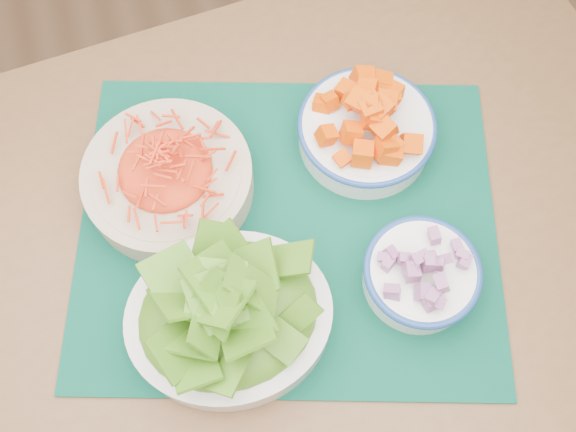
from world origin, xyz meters
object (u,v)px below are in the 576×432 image
object	(u,v)px
placemat	(288,226)
carrot_bowl	(167,174)
table	(234,305)
onion_bowl	(421,273)
lettuce_bowl	(228,313)
squash_bowl	(367,125)

from	to	relation	value
placemat	carrot_bowl	xyz separation A→B (m)	(-0.14, 0.10, 0.04)
table	onion_bowl	world-z (taller)	onion_bowl
lettuce_bowl	onion_bowl	bearing A→B (deg)	2.93
carrot_bowl	squash_bowl	world-z (taller)	squash_bowl
carrot_bowl	onion_bowl	distance (m)	0.35
lettuce_bowl	onion_bowl	xyz separation A→B (m)	(0.24, -0.01, -0.02)
table	lettuce_bowl	world-z (taller)	lettuce_bowl
squash_bowl	lettuce_bowl	world-z (taller)	lettuce_bowl
table	lettuce_bowl	bearing A→B (deg)	-104.11
placemat	carrot_bowl	distance (m)	0.17
squash_bowl	lettuce_bowl	xyz separation A→B (m)	(-0.24, -0.20, 0.01)
onion_bowl	lettuce_bowl	bearing A→B (deg)	177.14
placemat	onion_bowl	xyz separation A→B (m)	(0.13, -0.12, 0.04)
squash_bowl	table	bearing A→B (deg)	-147.12
carrot_bowl	table	bearing A→B (deg)	-75.48
carrot_bowl	onion_bowl	bearing A→B (deg)	-38.67
placemat	squash_bowl	size ratio (longest dim) A/B	2.32
squash_bowl	onion_bowl	world-z (taller)	squash_bowl
table	carrot_bowl	xyz separation A→B (m)	(-0.04, 0.15, 0.13)
placemat	carrot_bowl	bearing A→B (deg)	161.91
placemat	lettuce_bowl	xyz separation A→B (m)	(-0.10, -0.11, 0.06)
carrot_bowl	onion_bowl	world-z (taller)	carrot_bowl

